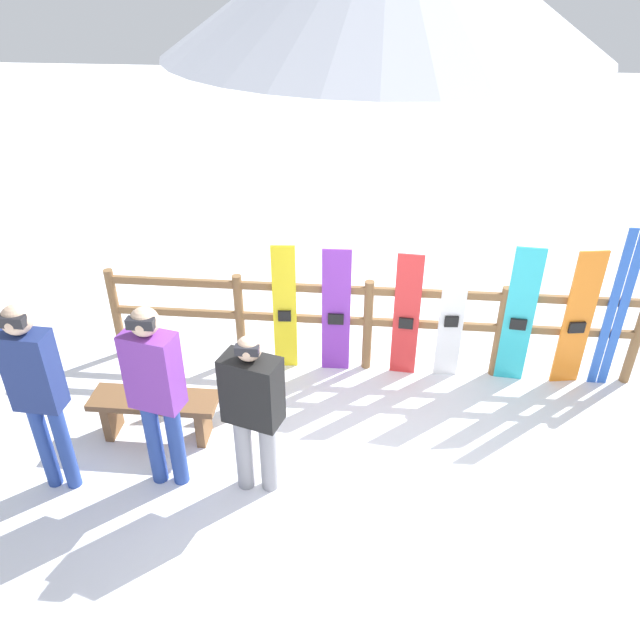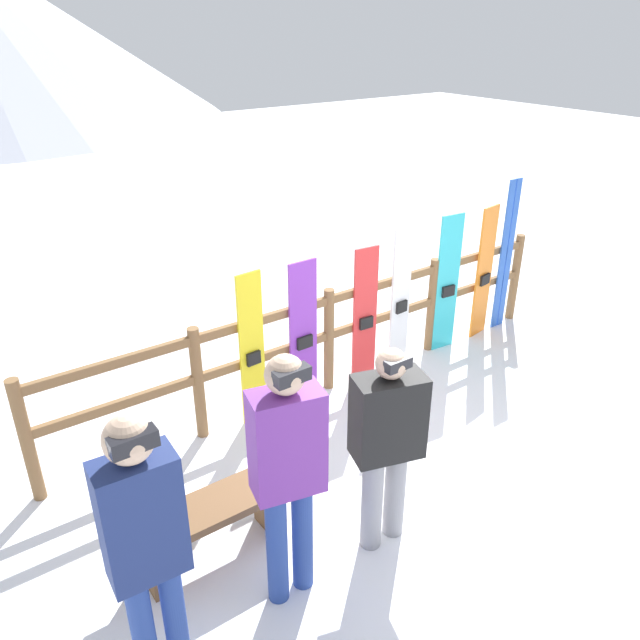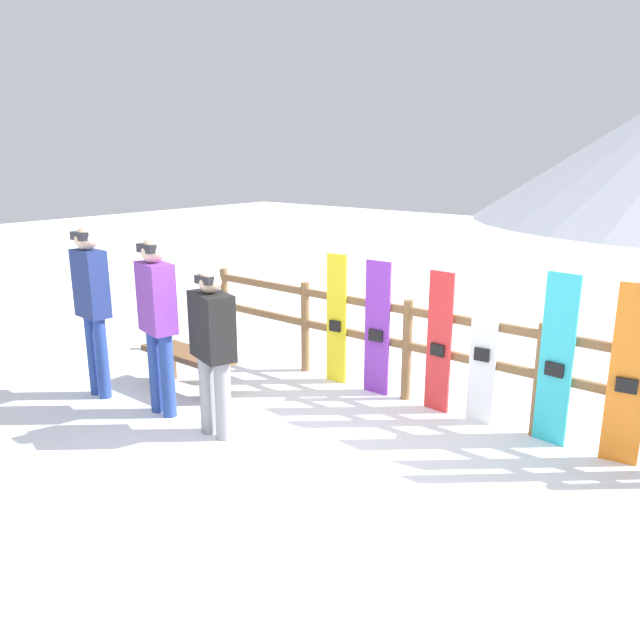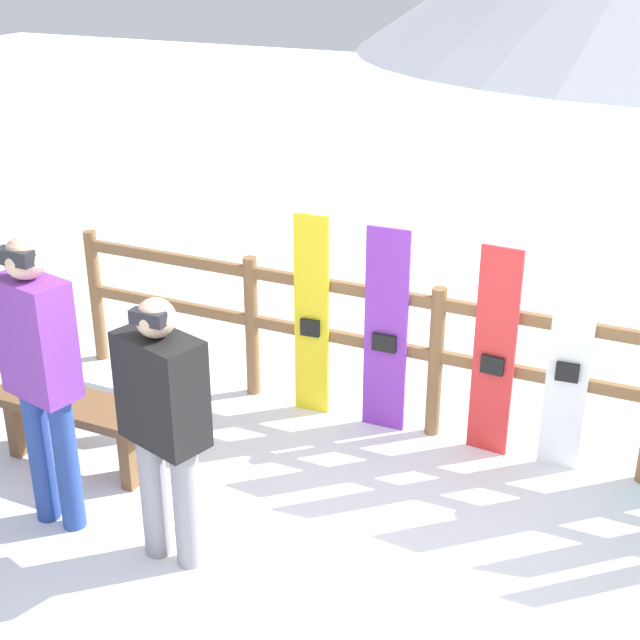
# 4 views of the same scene
# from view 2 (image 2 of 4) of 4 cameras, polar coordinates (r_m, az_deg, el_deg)

# --- Properties ---
(ground_plane) EXTENTS (40.00, 40.00, 0.00)m
(ground_plane) POSITION_cam_2_polar(r_m,az_deg,el_deg) (5.32, 11.77, -13.84)
(ground_plane) COLOR white
(fence) EXTENTS (5.64, 0.10, 1.06)m
(fence) POSITION_cam_2_polar(r_m,az_deg,el_deg) (6.00, 0.82, -0.92)
(fence) COLOR brown
(fence) RESTS_ON ground
(bench) EXTENTS (1.18, 0.36, 0.45)m
(bench) POSITION_cam_2_polar(r_m,az_deg,el_deg) (4.45, -9.96, -17.48)
(bench) COLOR brown
(bench) RESTS_ON ground
(person_navy) EXTENTS (0.40, 0.24, 1.80)m
(person_navy) POSITION_cam_2_polar(r_m,az_deg,el_deg) (3.32, -15.68, -18.85)
(person_navy) COLOR navy
(person_navy) RESTS_ON ground
(person_purple) EXTENTS (0.46, 0.32, 1.74)m
(person_purple) POSITION_cam_2_polar(r_m,az_deg,el_deg) (3.72, -2.97, -13.04)
(person_purple) COLOR navy
(person_purple) RESTS_ON ground
(person_black) EXTENTS (0.52, 0.38, 1.54)m
(person_black) POSITION_cam_2_polar(r_m,az_deg,el_deg) (4.18, 6.14, -10.62)
(person_black) COLOR gray
(person_black) RESTS_ON ground
(snowboard_yellow) EXTENTS (0.25, 0.07, 1.46)m
(snowboard_yellow) POSITION_cam_2_polar(r_m,az_deg,el_deg) (5.50, -6.25, -2.78)
(snowboard_yellow) COLOR yellow
(snowboard_yellow) RESTS_ON ground
(snowboard_purple) EXTENTS (0.30, 0.06, 1.44)m
(snowboard_purple) POSITION_cam_2_polar(r_m,az_deg,el_deg) (5.75, -1.54, -1.35)
(snowboard_purple) COLOR purple
(snowboard_purple) RESTS_ON ground
(snowboard_red) EXTENTS (0.27, 0.07, 1.42)m
(snowboard_red) POSITION_cam_2_polar(r_m,az_deg,el_deg) (6.15, 4.13, 0.38)
(snowboard_red) COLOR red
(snowboard_red) RESTS_ON ground
(snowboard_white) EXTENTS (0.26, 0.07, 1.53)m
(snowboard_white) POSITION_cam_2_polar(r_m,az_deg,el_deg) (6.40, 7.36, 1.86)
(snowboard_white) COLOR white
(snowboard_white) RESTS_ON ground
(snowboard_cyan) EXTENTS (0.29, 0.07, 1.54)m
(snowboard_cyan) POSITION_cam_2_polar(r_m,az_deg,el_deg) (6.84, 11.55, 3.23)
(snowboard_cyan) COLOR #2DBFCC
(snowboard_cyan) RESTS_ON ground
(snowboard_orange) EXTENTS (0.30, 0.09, 1.53)m
(snowboard_orange) POSITION_cam_2_polar(r_m,az_deg,el_deg) (7.26, 14.77, 4.19)
(snowboard_orange) COLOR orange
(snowboard_orange) RESTS_ON ground
(ski_pair_blue) EXTENTS (0.20, 0.02, 1.78)m
(ski_pair_blue) POSITION_cam_2_polar(r_m,az_deg,el_deg) (7.48, 16.63, 5.64)
(ski_pair_blue) COLOR blue
(ski_pair_blue) RESTS_ON ground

